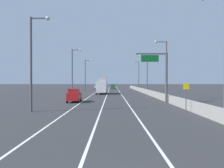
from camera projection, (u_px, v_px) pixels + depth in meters
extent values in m
plane|color=#2D2D30|center=(114.00, 92.00, 69.63)|extent=(320.00, 320.00, 0.00)
cube|color=silver|center=(94.00, 93.00, 60.61)|extent=(0.16, 130.00, 0.00)
cube|color=silver|center=(107.00, 93.00, 60.62)|extent=(0.16, 130.00, 0.00)
cube|color=silver|center=(120.00, 93.00, 60.63)|extent=(0.16, 130.00, 0.00)
cube|color=gray|center=(155.00, 94.00, 45.64)|extent=(0.60, 120.00, 1.10)
cylinder|color=#47474C|center=(166.00, 78.00, 33.86)|extent=(0.36, 0.36, 7.50)
cube|color=#47474C|center=(151.00, 54.00, 33.80)|extent=(4.50, 0.20, 0.20)
cube|color=#0C5923|center=(149.00, 58.00, 33.69)|extent=(2.60, 0.10, 1.00)
cylinder|color=#4C4C51|center=(185.00, 101.00, 23.96)|extent=(0.10, 0.10, 2.40)
cube|color=yellow|center=(185.00, 86.00, 23.90)|extent=(0.60, 0.04, 0.60)
cylinder|color=#4C4C51|center=(166.00, 71.00, 38.93)|extent=(0.24, 0.24, 10.08)
cube|color=#4C4C51|center=(160.00, 42.00, 38.85)|extent=(1.80, 0.12, 0.12)
sphere|color=beige|center=(155.00, 42.00, 38.85)|extent=(0.44, 0.44, 0.44)
cylinder|color=#4C4C51|center=(146.00, 74.00, 59.58)|extent=(0.24, 0.24, 10.08)
cube|color=#4C4C51|center=(143.00, 55.00, 59.51)|extent=(1.80, 0.12, 0.12)
sphere|color=beige|center=(140.00, 55.00, 59.50)|extent=(0.44, 0.44, 0.44)
cylinder|color=#4C4C51|center=(138.00, 76.00, 80.23)|extent=(0.24, 0.24, 10.08)
cube|color=#4C4C51|center=(135.00, 62.00, 80.16)|extent=(1.80, 0.12, 0.12)
sphere|color=beige|center=(133.00, 62.00, 80.16)|extent=(0.44, 0.44, 0.44)
cylinder|color=#4C4C51|center=(30.00, 64.00, 24.22)|extent=(0.24, 0.24, 10.08)
cube|color=#4C4C51|center=(39.00, 18.00, 24.15)|extent=(1.80, 0.12, 0.12)
sphere|color=beige|center=(47.00, 18.00, 24.16)|extent=(0.44, 0.44, 0.44)
cylinder|color=#4C4C51|center=(71.00, 73.00, 49.00)|extent=(0.24, 0.24, 10.08)
cube|color=#4C4C51|center=(76.00, 50.00, 48.94)|extent=(1.80, 0.12, 0.12)
sphere|color=beige|center=(80.00, 50.00, 48.94)|extent=(0.44, 0.44, 0.44)
cylinder|color=#4C4C51|center=(84.00, 75.00, 73.78)|extent=(0.24, 0.24, 10.08)
cube|color=#4C4C51|center=(87.00, 60.00, 73.72)|extent=(1.80, 0.12, 0.12)
sphere|color=beige|center=(90.00, 60.00, 73.72)|extent=(0.44, 0.44, 0.44)
cube|color=red|center=(74.00, 96.00, 35.40)|extent=(1.85, 4.35, 1.18)
cube|color=maroon|center=(73.00, 90.00, 34.95)|extent=(1.59, 1.97, 0.60)
cylinder|color=black|center=(70.00, 99.00, 37.10)|extent=(0.23, 0.68, 0.68)
cylinder|color=black|center=(80.00, 99.00, 37.13)|extent=(0.23, 0.68, 0.68)
cylinder|color=black|center=(67.00, 101.00, 33.68)|extent=(0.23, 0.68, 0.68)
cylinder|color=black|center=(77.00, 101.00, 33.71)|extent=(0.23, 0.68, 0.68)
cube|color=#B7B7BC|center=(96.00, 87.00, 90.38)|extent=(1.95, 4.23, 0.94)
cube|color=gray|center=(96.00, 85.00, 89.95)|extent=(1.65, 1.93, 0.60)
cylinder|color=black|center=(95.00, 88.00, 92.04)|extent=(0.24, 0.69, 0.68)
cylinder|color=black|center=(99.00, 88.00, 91.99)|extent=(0.24, 0.69, 0.68)
cylinder|color=black|center=(94.00, 88.00, 88.78)|extent=(0.24, 0.69, 0.68)
cylinder|color=black|center=(98.00, 88.00, 88.72)|extent=(0.24, 0.69, 0.68)
cube|color=#196033|center=(112.00, 87.00, 92.34)|extent=(1.72, 4.70, 0.95)
cube|color=#1C4633|center=(112.00, 85.00, 91.86)|extent=(1.51, 2.12, 0.60)
cylinder|color=black|center=(110.00, 88.00, 94.25)|extent=(0.22, 0.68, 0.68)
cylinder|color=black|center=(114.00, 88.00, 94.25)|extent=(0.22, 0.68, 0.68)
cylinder|color=black|center=(110.00, 88.00, 90.44)|extent=(0.22, 0.68, 0.68)
cylinder|color=black|center=(114.00, 88.00, 90.45)|extent=(0.22, 0.68, 0.68)
cube|color=silver|center=(101.00, 86.00, 57.37)|extent=(2.58, 8.16, 2.74)
cube|color=gray|center=(102.00, 79.00, 59.13)|extent=(2.15, 1.83, 1.10)
cylinder|color=black|center=(98.00, 91.00, 60.76)|extent=(0.24, 1.00, 1.00)
cylinder|color=black|center=(106.00, 91.00, 60.72)|extent=(0.24, 1.00, 1.00)
cylinder|color=black|center=(96.00, 93.00, 54.06)|extent=(0.24, 1.00, 1.00)
cylinder|color=black|center=(105.00, 93.00, 54.02)|extent=(0.24, 1.00, 1.00)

